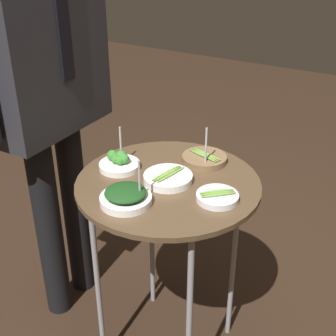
{
  "coord_description": "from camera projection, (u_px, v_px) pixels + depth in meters",
  "views": [
    {
      "loc": [
        -1.15,
        -0.66,
        1.55
      ],
      "look_at": [
        0.0,
        0.0,
        0.82
      ],
      "focal_mm": 50.0,
      "sensor_mm": 36.0,
      "label": 1
    }
  ],
  "objects": [
    {
      "name": "serving_cart",
      "position": [
        168.0,
        199.0,
        1.57
      ],
      "size": [
        0.61,
        0.61,
        0.77
      ],
      "color": "brown",
      "rests_on": "ground_plane"
    },
    {
      "name": "bowl_asparagus_back_right",
      "position": [
        204.0,
        158.0,
        1.65
      ],
      "size": [
        0.16,
        0.16,
        0.15
      ],
      "color": "brown",
      "rests_on": "serving_cart"
    },
    {
      "name": "waiter_figure",
      "position": [
        42.0,
        65.0,
        1.64
      ],
      "size": [
        0.63,
        0.24,
        1.7
      ],
      "color": "black",
      "rests_on": "ground_plane"
    },
    {
      "name": "bowl_broccoli_center",
      "position": [
        119.0,
        163.0,
        1.6
      ],
      "size": [
        0.14,
        0.14,
        0.14
      ],
      "color": "white",
      "rests_on": "serving_cart"
    },
    {
      "name": "bowl_spinach_mid_right",
      "position": [
        126.0,
        196.0,
        1.41
      ],
      "size": [
        0.16,
        0.16,
        0.15
      ],
      "color": "white",
      "rests_on": "serving_cart"
    },
    {
      "name": "bowl_asparagus_front_center",
      "position": [
        217.0,
        197.0,
        1.43
      ],
      "size": [
        0.13,
        0.13,
        0.03
      ],
      "color": "silver",
      "rests_on": "serving_cart"
    },
    {
      "name": "bowl_asparagus_mid_left",
      "position": [
        168.0,
        178.0,
        1.53
      ],
      "size": [
        0.16,
        0.16,
        0.03
      ],
      "color": "white",
      "rests_on": "serving_cart"
    }
  ]
}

